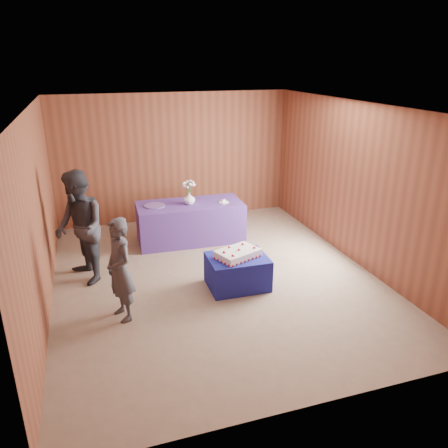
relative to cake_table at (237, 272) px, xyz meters
name	(u,v)px	position (x,y,z in m)	size (l,w,h in m)	color
ground	(215,277)	(-0.25, 0.39, -0.25)	(6.00, 6.00, 0.00)	#86745C
room_shell	(214,169)	(-0.25, 0.39, 1.55)	(5.04, 6.04, 2.72)	brown
cake_table	(237,272)	(0.00, 0.00, 0.00)	(0.90, 0.70, 0.50)	#1B2096
serving_table	(190,222)	(-0.25, 2.03, 0.12)	(2.00, 0.90, 0.75)	#5A3696
sheet_cake	(238,253)	(0.00, 0.00, 0.31)	(0.77, 0.65, 0.15)	white
vase	(189,198)	(-0.27, 2.00, 0.61)	(0.21, 0.21, 0.22)	white
flower_spray	(189,184)	(-0.27, 2.00, 0.89)	(0.26, 0.26, 0.19)	#245B25
platter	(155,206)	(-0.92, 2.08, 0.51)	(0.39, 0.39, 0.02)	#604A95
plate	(224,202)	(0.38, 1.89, 0.51)	(0.19, 0.19, 0.01)	white
cake_slice	(224,201)	(0.38, 1.89, 0.54)	(0.07, 0.06, 0.07)	white
knife	(229,205)	(0.44, 1.73, 0.50)	(0.26, 0.02, 0.00)	#BABABF
guest_left	(120,270)	(-1.78, -0.35, 0.47)	(0.52, 0.34, 1.44)	#3B3D46
guest_right	(80,228)	(-2.25, 0.92, 0.65)	(0.87, 0.68, 1.79)	#2E2F38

